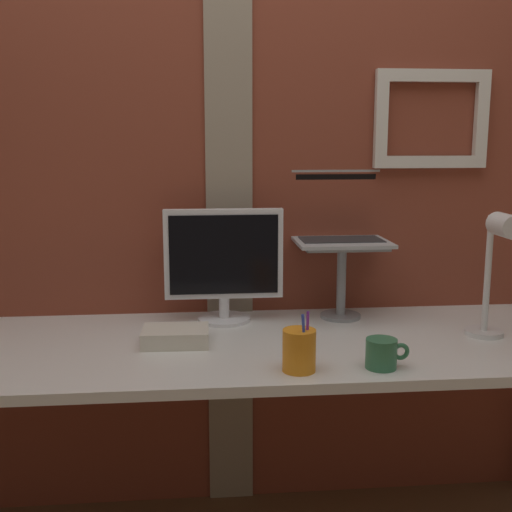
# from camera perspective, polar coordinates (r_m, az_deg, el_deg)

# --- Properties ---
(brick_wall_back) EXTENTS (3.46, 0.16, 2.44)m
(brick_wall_back) POSITION_cam_1_polar(r_m,az_deg,el_deg) (2.30, -2.33, 7.36)
(brick_wall_back) COLOR brown
(brick_wall_back) RESTS_ON ground_plane
(desk) EXTENTS (2.28, 0.72, 0.73)m
(desk) POSITION_cam_1_polar(r_m,az_deg,el_deg) (2.00, 0.28, -9.33)
(desk) COLOR white
(desk) RESTS_ON ground_plane
(monitor) EXTENTS (0.40, 0.18, 0.39)m
(monitor) POSITION_cam_1_polar(r_m,az_deg,el_deg) (2.15, -2.91, -0.33)
(monitor) COLOR white
(monitor) RESTS_ON desk
(laptop_stand) EXTENTS (0.28, 0.22, 0.26)m
(laptop_stand) POSITION_cam_1_polar(r_m,az_deg,el_deg) (2.21, 7.68, -1.14)
(laptop_stand) COLOR gray
(laptop_stand) RESTS_ON desk
(laptop) EXTENTS (0.32, 0.28, 0.25)m
(laptop) POSITION_cam_1_polar(r_m,az_deg,el_deg) (2.25, 7.37, 3.05)
(laptop) COLOR #ADB2B7
(laptop) RESTS_ON laptop_stand
(desk_lamp) EXTENTS (0.12, 0.20, 0.40)m
(desk_lamp) POSITION_cam_1_polar(r_m,az_deg,el_deg) (2.06, 20.76, -0.47)
(desk_lamp) COLOR white
(desk_lamp) RESTS_ON desk
(pen_cup) EXTENTS (0.09, 0.09, 0.17)m
(pen_cup) POSITION_cam_1_polar(r_m,az_deg,el_deg) (1.72, 3.90, -8.42)
(pen_cup) COLOR orange
(pen_cup) RESTS_ON desk
(coffee_mug) EXTENTS (0.12, 0.09, 0.08)m
(coffee_mug) POSITION_cam_1_polar(r_m,az_deg,el_deg) (1.78, 11.23, -8.57)
(coffee_mug) COLOR #33724C
(coffee_mug) RESTS_ON desk
(paper_clutter_stack) EXTENTS (0.20, 0.15, 0.05)m
(paper_clutter_stack) POSITION_cam_1_polar(r_m,az_deg,el_deg) (1.96, -7.23, -7.15)
(paper_clutter_stack) COLOR silver
(paper_clutter_stack) RESTS_ON desk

